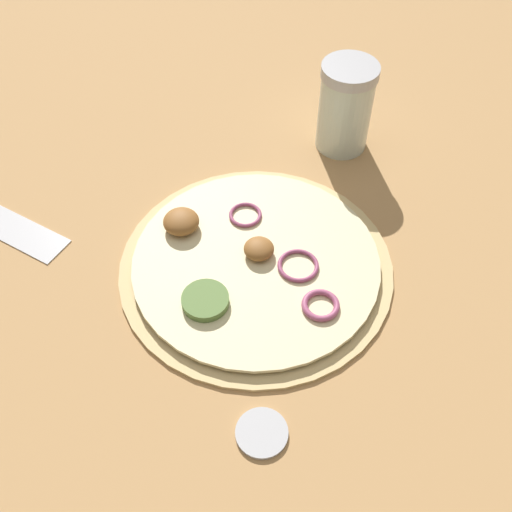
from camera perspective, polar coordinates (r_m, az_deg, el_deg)
The scene contains 4 objects.
ground_plane at distance 0.58m, azimuth 0.00°, elevation -1.08°, with size 3.00×3.00×0.00m, color tan.
pizza at distance 0.57m, azimuth -0.22°, elevation -0.67°, with size 0.26×0.26×0.03m.
spice_jar at distance 0.68m, azimuth 8.50°, elevation 13.88°, with size 0.06×0.06×0.10m.
loose_cap at distance 0.49m, azimuth 0.56°, elevation -16.41°, with size 0.04×0.04×0.01m.
Camera 1 is at (0.30, -0.19, 0.45)m, focal length 42.00 mm.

